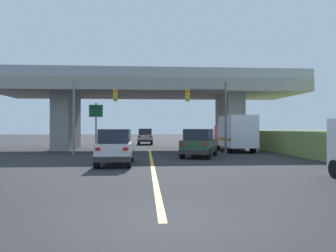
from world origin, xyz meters
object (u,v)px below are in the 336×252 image
(highway_sign, at_px, (96,116))
(suv_lead, at_px, (115,147))
(sedan_oncoming, at_px, (145,136))
(traffic_signal_farside, at_px, (88,107))
(traffic_signal_nearside, at_px, (212,108))
(box_truck, at_px, (235,133))
(suv_crossing, at_px, (199,143))

(highway_sign, bearing_deg, suv_lead, -76.67)
(sedan_oncoming, distance_m, highway_sign, 12.55)
(sedan_oncoming, xyz_separation_m, traffic_signal_farside, (-4.48, -16.26, 2.76))
(sedan_oncoming, bearing_deg, suv_lead, -93.92)
(sedan_oncoming, height_order, traffic_signal_nearside, traffic_signal_nearside)
(box_truck, xyz_separation_m, sedan_oncoming, (-8.06, 13.77, -0.64))
(suv_lead, distance_m, suv_crossing, 7.20)
(sedan_oncoming, height_order, traffic_signal_farside, traffic_signal_farside)
(suv_crossing, height_order, sedan_oncoming, same)
(suv_crossing, xyz_separation_m, highway_sign, (-8.51, 7.92, 2.18))
(suv_lead, bearing_deg, box_truck, 46.50)
(sedan_oncoming, bearing_deg, highway_sign, -111.90)
(traffic_signal_nearside, xyz_separation_m, traffic_signal_farside, (-9.88, 0.46, 0.04))
(box_truck, height_order, traffic_signal_farside, traffic_signal_farside)
(box_truck, height_order, highway_sign, highway_sign)
(sedan_oncoming, bearing_deg, traffic_signal_nearside, -72.13)
(box_truck, distance_m, traffic_signal_farside, 12.96)
(suv_crossing, relative_size, traffic_signal_nearside, 0.84)
(sedan_oncoming, height_order, highway_sign, highway_sign)
(suv_crossing, distance_m, traffic_signal_farside, 9.36)
(box_truck, relative_size, traffic_signal_farside, 1.14)
(box_truck, relative_size, highway_sign, 1.51)
(suv_lead, bearing_deg, suv_crossing, 39.67)
(suv_crossing, xyz_separation_m, box_truck, (4.16, 5.63, 0.64))
(suv_crossing, relative_size, traffic_signal_farside, 0.83)
(suv_crossing, bearing_deg, suv_lead, -120.39)
(suv_lead, relative_size, highway_sign, 0.98)
(suv_crossing, distance_m, box_truck, 7.02)
(traffic_signal_nearside, xyz_separation_m, highway_sign, (-10.00, 5.25, -0.54))
(box_truck, xyz_separation_m, traffic_signal_nearside, (-2.66, -2.96, 2.08))
(suv_lead, distance_m, traffic_signal_farside, 8.68)
(box_truck, height_order, traffic_signal_nearside, traffic_signal_nearside)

